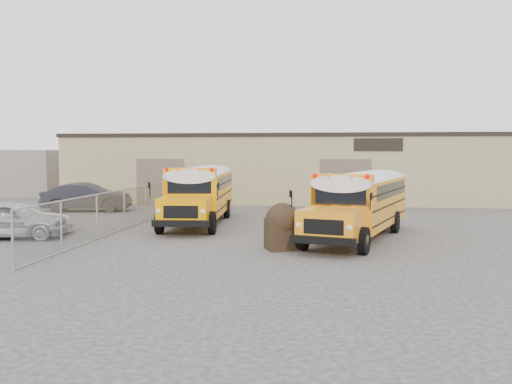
# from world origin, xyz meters

# --- Properties ---
(ground) EXTENTS (120.00, 120.00, 0.00)m
(ground) POSITION_xyz_m (0.00, 0.00, 0.00)
(ground) COLOR #312F2D
(ground) RESTS_ON ground
(warehouse) EXTENTS (30.20, 10.20, 4.67)m
(warehouse) POSITION_xyz_m (-0.00, 19.99, 2.37)
(warehouse) COLOR tan
(warehouse) RESTS_ON ground
(chainlink_fence) EXTENTS (0.07, 18.07, 1.81)m
(chainlink_fence) POSITION_xyz_m (-6.00, 3.00, 0.90)
(chainlink_fence) COLOR #95989D
(chainlink_fence) RESTS_ON ground
(distant_building_left) EXTENTS (8.00, 6.00, 3.60)m
(distant_building_left) POSITION_xyz_m (-22.00, 22.00, 1.80)
(distant_building_left) COLOR slate
(distant_building_left) RESTS_ON ground
(school_bus_left) EXTENTS (3.07, 9.65, 2.78)m
(school_bus_left) POSITION_xyz_m (-3.68, 11.63, 1.61)
(school_bus_left) COLOR #FF9E00
(school_bus_left) RESTS_ON ground
(school_bus_right) EXTENTS (4.74, 9.43, 2.69)m
(school_bus_right) POSITION_xyz_m (5.82, 7.29, 1.55)
(school_bus_right) COLOR orange
(school_bus_right) RESTS_ON ground
(tarp_bundle) EXTENTS (1.39, 1.33, 1.66)m
(tarp_bundle) POSITION_xyz_m (1.39, -1.29, 0.85)
(tarp_bundle) COLOR black
(tarp_bundle) RESTS_ON ground
(car_silver) EXTENTS (4.79, 2.75, 1.53)m
(car_silver) POSITION_xyz_m (-9.60, -0.18, 0.77)
(car_silver) COLOR #B2B2B7
(car_silver) RESTS_ON ground
(car_white) EXTENTS (4.95, 3.62, 1.33)m
(car_white) POSITION_xyz_m (-9.96, 1.00, 0.67)
(car_white) COLOR white
(car_white) RESTS_ON ground
(car_dark) EXTENTS (5.25, 2.70, 1.65)m
(car_dark) POSITION_xyz_m (-10.99, 10.30, 0.82)
(car_dark) COLOR #222227
(car_dark) RESTS_ON ground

